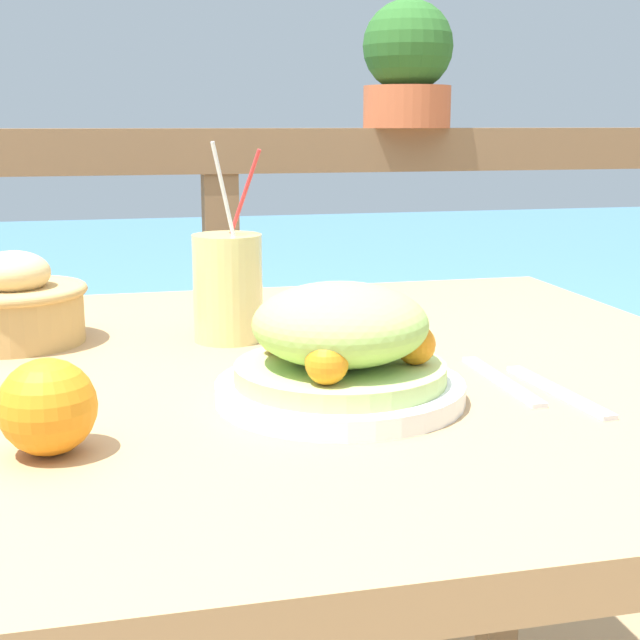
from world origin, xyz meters
TOP-DOWN VIEW (x-y plane):
  - patio_table at (0.00, 0.00)m, footprint 1.01×0.99m
  - railing_fence at (0.00, 0.89)m, footprint 2.80×0.08m
  - sea_backdrop at (0.00, 3.39)m, footprint 12.00×4.00m
  - salad_plate at (-0.01, -0.13)m, footprint 0.25×0.25m
  - drink_glass at (-0.08, 0.14)m, footprint 0.09×0.09m
  - bread_basket at (-0.34, 0.19)m, footprint 0.18×0.18m
  - potted_plant at (0.40, 0.89)m, footprint 0.19×0.19m
  - fork at (0.17, -0.12)m, footprint 0.02×0.18m
  - knife at (0.21, -0.16)m, footprint 0.03×0.18m
  - orange_near_basket at (-0.28, -0.22)m, footprint 0.08×0.08m

SIDE VIEW (x-z plane):
  - sea_backdrop at x=0.00m, z-range 0.00..0.35m
  - patio_table at x=0.00m, z-range 0.27..1.01m
  - fork at x=0.17m, z-range 0.74..0.74m
  - knife at x=0.21m, z-range 0.74..0.74m
  - railing_fence at x=0.00m, z-range 0.25..1.25m
  - orange_near_basket at x=-0.28m, z-range 0.74..0.82m
  - bread_basket at x=-0.34m, z-range 0.73..0.84m
  - salad_plate at x=-0.01m, z-range 0.73..0.85m
  - drink_glass at x=-0.08m, z-range 0.68..0.93m
  - potted_plant at x=0.40m, z-range 0.99..1.26m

